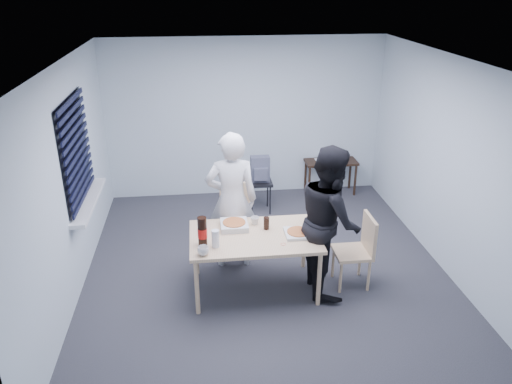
{
  "coord_description": "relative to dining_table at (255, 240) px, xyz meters",
  "views": [
    {
      "loc": [
        -0.77,
        -5.41,
        3.45
      ],
      "look_at": [
        -0.11,
        0.1,
        1.03
      ],
      "focal_mm": 35.0,
      "sensor_mm": 36.0,
      "label": 1
    }
  ],
  "objects": [
    {
      "name": "side_table",
      "position": [
        1.61,
        2.69,
        -0.16
      ],
      "size": [
        0.87,
        0.39,
        0.58
      ],
      "color": "black",
      "rests_on": "ground"
    },
    {
      "name": "mug_b",
      "position": [
        0.04,
        0.27,
        0.11
      ],
      "size": [
        0.1,
        0.1,
        0.09
      ],
      "primitive_type": "imported",
      "color": "silver",
      "rests_on": "dining_table"
    },
    {
      "name": "soda_bottle",
      "position": [
        -0.59,
        -0.15,
        0.22
      ],
      "size": [
        0.11,
        0.11,
        0.33
      ],
      "rotation": [
        0.0,
        0.0,
        0.14
      ],
      "color": "black",
      "rests_on": "dining_table"
    },
    {
      "name": "mug_a",
      "position": [
        -0.59,
        -0.37,
        0.11
      ],
      "size": [
        0.17,
        0.17,
        0.1
      ],
      "primitive_type": "imported",
      "rotation": [
        0.0,
        0.0,
        0.52
      ],
      "color": "silver",
      "rests_on": "dining_table"
    },
    {
      "name": "person_white",
      "position": [
        -0.21,
        0.62,
        0.23
      ],
      "size": [
        0.65,
        0.42,
        1.77
      ],
      "primitive_type": "imported",
      "rotation": [
        0.0,
        0.0,
        3.14
      ],
      "color": "silver",
      "rests_on": "ground"
    },
    {
      "name": "dining_table",
      "position": [
        0.0,
        0.0,
        0.0
      ],
      "size": [
        1.48,
        0.94,
        0.72
      ],
      "color": "beige",
      "rests_on": "ground"
    },
    {
      "name": "backpack",
      "position": [
        0.33,
        2.11,
        0.05
      ],
      "size": [
        0.29,
        0.21,
        0.41
      ],
      "rotation": [
        0.0,
        0.0,
        0.09
      ],
      "color": "#575B64",
      "rests_on": "stool"
    },
    {
      "name": "pizza_box_b",
      "position": [
        0.5,
        -0.04,
        0.08
      ],
      "size": [
        0.31,
        0.31,
        0.04
      ],
      "rotation": [
        0.0,
        0.0,
        0.13
      ],
      "color": "silver",
      "rests_on": "dining_table"
    },
    {
      "name": "stool",
      "position": [
        0.33,
        2.12,
        -0.26
      ],
      "size": [
        0.37,
        0.37,
        0.51
      ],
      "color": "black",
      "rests_on": "ground"
    },
    {
      "name": "black_box",
      "position": [
        1.83,
        2.73,
        -0.05
      ],
      "size": [
        0.15,
        0.12,
        0.06
      ],
      "primitive_type": "cube",
      "rotation": [
        0.0,
        0.0,
        -0.14
      ],
      "color": "black",
      "rests_on": "side_table"
    },
    {
      "name": "chair_far",
      "position": [
        -0.13,
        1.08,
        -0.15
      ],
      "size": [
        0.42,
        0.42,
        0.89
      ],
      "color": "beige",
      "rests_on": "ground"
    },
    {
      "name": "rubber_band",
      "position": [
        0.29,
        -0.25,
        0.06
      ],
      "size": [
        0.06,
        0.06,
        0.0
      ],
      "primitive_type": "torus",
      "rotation": [
        0.0,
        0.0,
        -0.03
      ],
      "color": "red",
      "rests_on": "dining_table"
    },
    {
      "name": "cola_glass",
      "position": [
        0.16,
        0.14,
        0.13
      ],
      "size": [
        0.09,
        0.09,
        0.15
      ],
      "primitive_type": "cylinder",
      "rotation": [
        0.0,
        0.0,
        -0.39
      ],
      "color": "black",
      "rests_on": "dining_table"
    },
    {
      "name": "pizza_box_a",
      "position": [
        -0.22,
        0.21,
        0.1
      ],
      "size": [
        0.32,
        0.32,
        0.08
      ],
      "rotation": [
        0.0,
        0.0,
        0.15
      ],
      "color": "silver",
      "rests_on": "dining_table"
    },
    {
      "name": "person_black",
      "position": [
        0.85,
        -0.05,
        0.23
      ],
      "size": [
        0.47,
        0.86,
        1.77
      ],
      "primitive_type": "imported",
      "rotation": [
        0.0,
        0.0,
        1.57
      ],
      "color": "black",
      "rests_on": "ground"
    },
    {
      "name": "room",
      "position": [
        -2.01,
        0.81,
        0.78
      ],
      "size": [
        5.0,
        5.0,
        5.0
      ],
      "color": "#2B2B30",
      "rests_on": "ground"
    },
    {
      "name": "chair_right",
      "position": [
        1.25,
        -0.04,
        -0.15
      ],
      "size": [
        0.42,
        0.42,
        0.89
      ],
      "color": "beige",
      "rests_on": "ground"
    },
    {
      "name": "papers",
      "position": [
        1.46,
        2.69,
        -0.08
      ],
      "size": [
        0.22,
        0.29,
        0.0
      ],
      "primitive_type": "cube",
      "rotation": [
        0.0,
        0.0,
        0.01
      ],
      "color": "white",
      "rests_on": "side_table"
    },
    {
      "name": "plastic_cups",
      "position": [
        -0.45,
        -0.21,
        0.16
      ],
      "size": [
        0.09,
        0.09,
        0.2
      ],
      "primitive_type": "cylinder",
      "rotation": [
        0.0,
        0.0,
        -0.13
      ],
      "color": "silver",
      "rests_on": "dining_table"
    }
  ]
}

